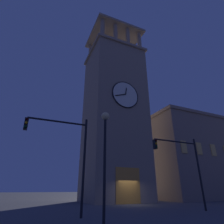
# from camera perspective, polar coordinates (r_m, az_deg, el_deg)

# --- Properties ---
(ground_plane) EXTENTS (200.00, 200.00, 0.00)m
(ground_plane) POSITION_cam_1_polar(r_m,az_deg,el_deg) (22.47, 6.69, -26.52)
(ground_plane) COLOR #4C4C51
(clocktower) EXTENTS (8.77, 8.21, 31.28)m
(clocktower) POSITION_cam_1_polar(r_m,az_deg,el_deg) (28.89, 0.68, -0.90)
(clocktower) COLOR gray
(clocktower) RESTS_ON ground_plane
(adjacent_wing_building) EXTENTS (21.33, 6.82, 13.61)m
(adjacent_wing_building) POSITION_cam_1_polar(r_m,az_deg,el_deg) (37.76, 27.88, -12.12)
(adjacent_wing_building) COLOR gray
(adjacent_wing_building) RESTS_ON ground_plane
(traffic_signal_near) EXTENTS (4.47, 0.41, 5.71)m
(traffic_signal_near) POSITION_cam_1_polar(r_m,az_deg,el_deg) (16.90, 21.33, -13.33)
(traffic_signal_near) COLOR black
(traffic_signal_near) RESTS_ON ground_plane
(traffic_signal_mid) EXTENTS (4.00, 0.41, 6.12)m
(traffic_signal_mid) POSITION_cam_1_polar(r_m,az_deg,el_deg) (12.44, -13.92, -10.27)
(traffic_signal_mid) COLOR black
(traffic_signal_mid) RESTS_ON ground_plane
(street_lamp) EXTENTS (0.44, 0.44, 5.49)m
(street_lamp) POSITION_cam_1_polar(r_m,az_deg,el_deg) (9.74, -2.19, -9.40)
(street_lamp) COLOR black
(street_lamp) RESTS_ON ground_plane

